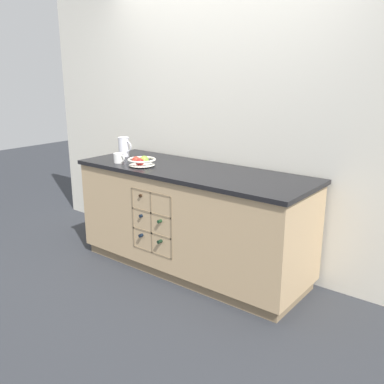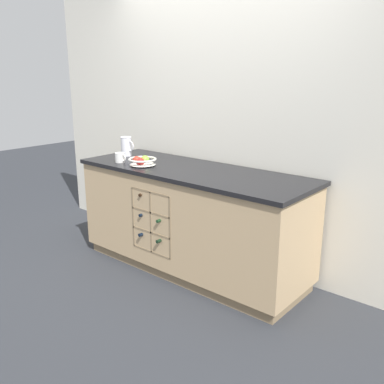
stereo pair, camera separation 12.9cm
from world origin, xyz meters
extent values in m
plane|color=#2D3035|center=(0.00, 0.00, 0.00)|extent=(14.00, 14.00, 0.00)
cube|color=silver|center=(0.00, 0.42, 1.27)|extent=(4.48, 0.06, 2.55)
cube|color=#8B7354|center=(0.00, 0.00, 0.04)|extent=(2.02, 0.64, 0.09)
cube|color=tan|center=(0.00, 0.00, 0.48)|extent=(2.08, 0.70, 0.79)
cube|color=black|center=(0.00, 0.00, 0.90)|extent=(2.12, 0.74, 0.03)
cube|color=#8B7354|center=(-0.16, -0.25, 0.49)|extent=(0.44, 0.01, 0.53)
cube|color=#8B7354|center=(-0.37, -0.30, 0.49)|extent=(0.02, 0.10, 0.53)
cube|color=#8B7354|center=(0.06, -0.30, 0.49)|extent=(0.02, 0.10, 0.53)
cube|color=#8B7354|center=(-0.16, -0.30, 0.23)|extent=(0.44, 0.10, 0.02)
cube|color=#8B7354|center=(-0.16, -0.30, 0.41)|extent=(0.44, 0.10, 0.02)
cube|color=#8B7354|center=(-0.16, -0.30, 0.58)|extent=(0.44, 0.10, 0.02)
cube|color=#8B7354|center=(-0.16, -0.30, 0.76)|extent=(0.44, 0.10, 0.02)
cube|color=#8B7354|center=(-0.16, -0.30, 0.49)|extent=(0.02, 0.10, 0.53)
cylinder|color=black|center=(-0.26, -0.21, 0.36)|extent=(0.08, 0.19, 0.08)
cylinder|color=black|center=(-0.26, -0.34, 0.36)|extent=(0.03, 0.08, 0.03)
cylinder|color=black|center=(-0.05, -0.19, 0.36)|extent=(0.08, 0.21, 0.08)
cylinder|color=black|center=(-0.05, -0.34, 0.36)|extent=(0.03, 0.09, 0.03)
cylinder|color=black|center=(-0.26, -0.17, 0.54)|extent=(0.07, 0.22, 0.07)
cylinder|color=black|center=(-0.26, -0.32, 0.54)|extent=(0.03, 0.09, 0.03)
cylinder|color=#19381E|center=(-0.05, -0.20, 0.54)|extent=(0.07, 0.20, 0.07)
cylinder|color=#19381E|center=(-0.05, -0.34, 0.54)|extent=(0.03, 0.08, 0.03)
cylinder|color=black|center=(-0.26, -0.19, 0.71)|extent=(0.07, 0.18, 0.07)
cylinder|color=black|center=(-0.26, -0.32, 0.71)|extent=(0.03, 0.08, 0.03)
cylinder|color=silver|center=(-0.42, -0.18, 0.92)|extent=(0.11, 0.11, 0.01)
cone|color=silver|center=(-0.42, -0.18, 0.95)|extent=(0.23, 0.23, 0.05)
torus|color=silver|center=(-0.42, -0.18, 0.97)|extent=(0.25, 0.25, 0.02)
sphere|color=red|center=(-0.39, -0.22, 0.96)|extent=(0.07, 0.07, 0.07)
sphere|color=#7FA838|center=(-0.41, -0.15, 0.96)|extent=(0.08, 0.08, 0.08)
sphere|color=red|center=(-0.46, -0.20, 0.96)|extent=(0.07, 0.07, 0.07)
cylinder|color=white|center=(-0.86, 0.03, 1.01)|extent=(0.10, 0.10, 0.19)
torus|color=white|center=(-0.86, 0.03, 1.10)|extent=(0.11, 0.11, 0.01)
torus|color=white|center=(-0.81, 0.03, 1.02)|extent=(0.11, 0.01, 0.11)
cylinder|color=white|center=(-0.68, -0.21, 0.96)|extent=(0.09, 0.09, 0.09)
torus|color=white|center=(-0.63, -0.21, 0.96)|extent=(0.07, 0.01, 0.07)
camera|label=1|loc=(2.17, -2.75, 1.71)|focal=40.00mm
camera|label=2|loc=(2.27, -2.67, 1.71)|focal=40.00mm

